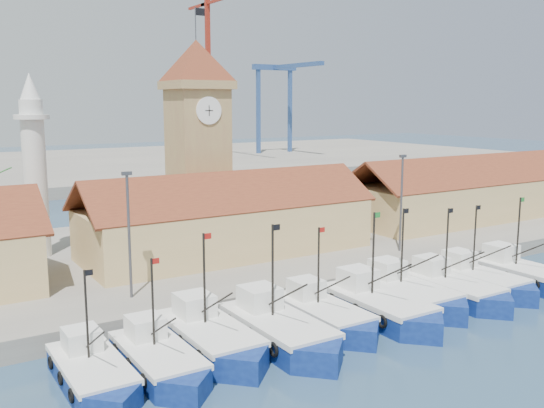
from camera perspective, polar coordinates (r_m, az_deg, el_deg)
ground at (r=41.21m, az=9.29°, el=-12.29°), size 400.00×400.00×0.00m
quay at (r=60.18m, az=-5.97°, el=-4.46°), size 140.00×32.00×1.50m
terminal at (r=141.59m, az=-21.54°, el=3.06°), size 240.00×80.00×2.00m
boat_0 at (r=35.20m, az=-16.43°, el=-15.24°), size 3.26×8.92×6.75m
boat_1 at (r=35.96m, az=-10.49°, el=-14.42°), size 3.35×9.19×6.95m
boat_2 at (r=38.34m, az=-5.66°, el=-12.62°), size 3.74×10.26×7.76m
boat_3 at (r=39.16m, az=0.84°, el=-12.02°), size 3.91×10.71×8.11m
boat_4 at (r=42.26m, az=5.06°, el=-10.55°), size 3.49×9.57×7.24m
boat_5 at (r=44.15m, az=10.22°, el=-9.66°), size 3.88×10.63×8.04m
boat_6 at (r=47.49m, az=12.81°, el=-8.40°), size 3.75×10.28×7.78m
boat_7 at (r=49.64m, az=16.74°, el=-7.81°), size 3.65×9.99×7.56m
boat_8 at (r=52.70m, az=19.10°, el=-6.95°), size 3.56×9.76×7.39m
boat_9 at (r=55.54m, az=22.72°, el=-6.29°), size 3.77×10.34×7.82m
hall_center at (r=55.99m, az=-4.22°, el=-2.09°), size 27.04×10.13×7.61m
hall_right at (r=76.11m, az=17.59°, el=0.57°), size 31.20×10.13×7.61m
clock_tower at (r=60.31m, az=-7.00°, el=6.34°), size 5.80×5.80×22.70m
minaret at (r=57.77m, az=-21.44°, el=3.40°), size 3.00×3.00×16.30m
lamp_posts at (r=48.97m, az=0.64°, el=-0.77°), size 80.70×0.25×9.03m
crane_red_right at (r=147.69m, az=-5.74°, el=13.96°), size 1.00×35.51×44.34m
gantry at (r=161.13m, az=0.88°, el=11.20°), size 13.00×22.00×23.20m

